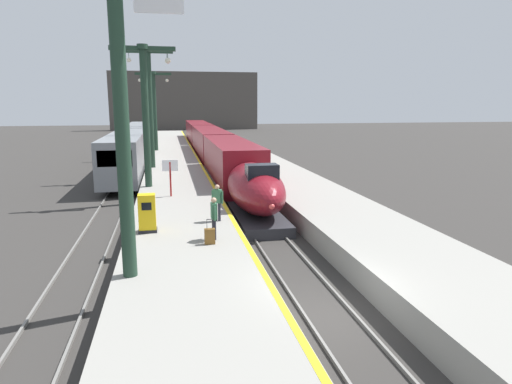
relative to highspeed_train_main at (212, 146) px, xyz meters
name	(u,v)px	position (x,y,z in m)	size (l,w,h in m)	color
ground_plane	(328,315)	(0.00, -35.77, -1.95)	(260.00, 260.00, 0.00)	#33302D
platform_left	(176,176)	(-4.05, -11.02, -1.42)	(4.80, 110.00, 1.05)	gray
platform_right	(272,173)	(4.05, -11.02, -1.42)	(4.80, 110.00, 1.05)	gray
platform_left_safety_stripe	(204,169)	(-1.77, -11.02, -0.90)	(0.20, 107.80, 0.01)	yellow
rail_main_left	(213,175)	(-0.75, -8.27, -1.89)	(0.08, 110.00, 0.12)	slate
rail_main_right	(229,175)	(0.75, -8.27, -1.89)	(0.08, 110.00, 0.12)	slate
rail_secondary_left	(118,178)	(-8.85, -8.27, -1.89)	(0.08, 110.00, 0.12)	slate
rail_secondary_right	(136,178)	(-7.35, -8.27, -1.89)	(0.08, 110.00, 0.12)	slate
highspeed_train_main	(212,146)	(0.00, 0.00, 0.00)	(2.92, 57.88, 3.60)	maroon
regional_train_adjacent	(134,144)	(-8.10, 1.25, 0.18)	(2.85, 36.60, 3.80)	gray
station_column_near	(121,79)	(-5.85, -34.02, 5.09)	(4.00, 0.68, 9.86)	#1E3828
station_column_mid	(145,103)	(-5.90, -18.32, 4.45)	(4.00, 0.68, 8.86)	#1E3828
station_column_far	(150,97)	(-5.90, -9.18, 4.88)	(4.00, 0.68, 9.67)	#1E3828
station_column_distant	(154,103)	(-5.90, 5.23, 4.43)	(4.00, 0.68, 8.81)	#1E3828
passenger_near_edge	(214,215)	(-2.92, -30.70, 0.09)	(0.23, 0.57, 1.69)	#23232D
passenger_mid_platform	(217,200)	(-2.48, -27.89, 0.09)	(0.50, 0.38, 1.69)	#23232D
rolling_suitcase	(210,236)	(-3.15, -31.28, -0.59)	(0.40, 0.22, 0.98)	brown
ticket_machine_yellow	(147,214)	(-5.55, -29.09, -0.16)	(0.76, 0.62, 1.60)	yellow
departure_info_board	(170,171)	(-4.52, -21.79, 0.61)	(0.90, 0.10, 2.12)	maroon
terminus_back_wall	(185,101)	(0.00, 66.23, 5.05)	(36.00, 2.00, 14.00)	#4C4742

